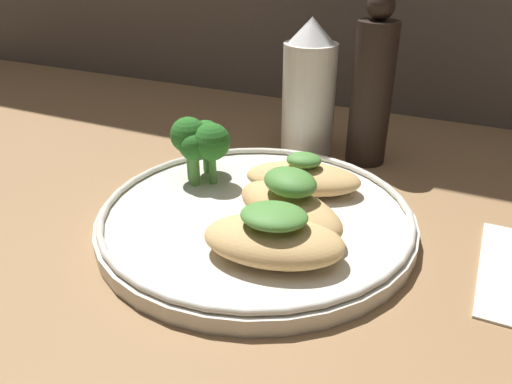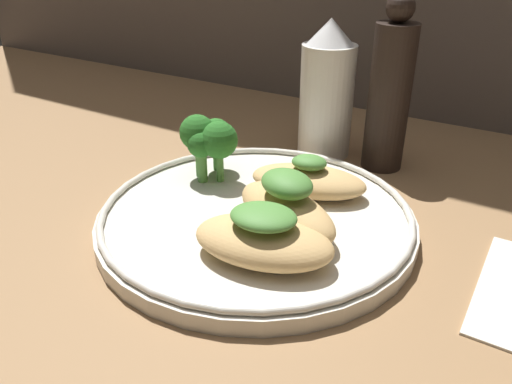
{
  "view_description": "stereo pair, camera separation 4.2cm",
  "coord_description": "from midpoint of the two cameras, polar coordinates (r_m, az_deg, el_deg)",
  "views": [
    {
      "loc": [
        16.03,
        -33.91,
        23.05
      ],
      "look_at": [
        0.0,
        0.0,
        3.4
      ],
      "focal_mm": 35.0,
      "sensor_mm": 36.0,
      "label": 1
    },
    {
      "loc": [
        19.75,
        -31.89,
        23.05
      ],
      "look_at": [
        0.0,
        0.0,
        3.4
      ],
      "focal_mm": 35.0,
      "sensor_mm": 36.0,
      "label": 2
    }
  ],
  "objects": [
    {
      "name": "broccoli_bunch",
      "position": [
        0.48,
        -8.89,
        5.8
      ],
      "size": [
        5.88,
        5.81,
        6.34
      ],
      "color": "#569942",
      "rests_on": "plate"
    },
    {
      "name": "ground_plane",
      "position": [
        0.44,
        -2.74,
        -4.55
      ],
      "size": [
        180.0,
        180.0,
        1.0
      ],
      "primitive_type": "cube",
      "color": "#936D47"
    },
    {
      "name": "grilled_meat_back",
      "position": [
        0.46,
        2.81,
        1.62
      ],
      "size": [
        11.65,
        7.83,
        3.77
      ],
      "color": "tan",
      "rests_on": "plate"
    },
    {
      "name": "sauce_bottle",
      "position": [
        0.57,
        3.92,
        11.49
      ],
      "size": [
        5.96,
        5.96,
        15.14
      ],
      "color": "white",
      "rests_on": "ground_plane"
    },
    {
      "name": "grilled_meat_middle",
      "position": [
        0.4,
        0.84,
        -1.59
      ],
      "size": [
        11.7,
        8.73,
        5.05
      ],
      "color": "tan",
      "rests_on": "plate"
    },
    {
      "name": "grilled_meat_front",
      "position": [
        0.37,
        -1.28,
        -5.34
      ],
      "size": [
        11.62,
        8.23,
        4.21
      ],
      "color": "tan",
      "rests_on": "plate"
    },
    {
      "name": "plate",
      "position": [
        0.43,
        -2.79,
        -2.89
      ],
      "size": [
        27.41,
        27.41,
        2.0
      ],
      "color": "silver",
      "rests_on": "ground_plane"
    },
    {
      "name": "pepper_grinder",
      "position": [
        0.55,
        10.94,
        11.45
      ],
      "size": [
        4.33,
        4.33,
        18.01
      ],
      "color": "black",
      "rests_on": "ground_plane"
    }
  ]
}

